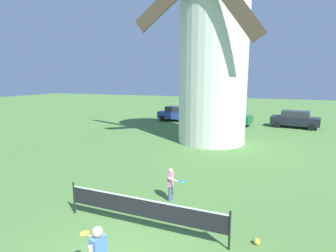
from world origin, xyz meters
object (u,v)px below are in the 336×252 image
Objects in this scene: player_far at (171,183)px; parked_car_green at (229,117)px; windmill at (214,35)px; parked_car_black at (295,119)px; stray_ball at (257,241)px; parked_car_blue at (177,114)px; tennis_net at (142,208)px.

parked_car_green reaches higher than player_far.
windmill is 3.56× the size of parked_car_black.
stray_ball is 0.04× the size of parked_car_blue.
tennis_net is 21.04m from parked_car_blue.
parked_car_blue is (-9.63, 19.53, 0.72)m from stray_ball.
windmill is at bearing 94.96° from player_far.
parked_car_green is at bearing -4.39° from parked_car_blue.
parked_car_black is at bearing 76.15° from tennis_net.
player_far reaches higher than stray_ball.
parked_car_blue is at bearing 109.81° from player_far.
tennis_net is 21.14m from parked_car_black.
windmill is at bearing -54.92° from parked_car_blue.
player_far is at bearing -70.19° from parked_car_blue.
tennis_net is 1.29× the size of parked_car_blue.
parked_car_green is 5.94m from parked_car_black.
windmill is 13.85m from tennis_net.
parked_car_green is 1.02× the size of parked_car_black.
player_far is 0.31× the size of parked_car_blue.
tennis_net is at bearing -87.64° from parked_car_green.
parked_car_blue and parked_car_green have the same top height.
player_far is at bearing -87.12° from parked_car_green.
parked_car_black is (11.45, 0.48, 0.00)m from parked_car_blue.
parked_car_black is (5.87, 0.91, -0.00)m from parked_car_green.
parked_car_blue is 5.59m from parked_car_green.
windmill is 12.23× the size of player_far.
windmill reaches higher than stray_ball.
parked_car_green is (5.58, -0.43, 0.00)m from parked_car_blue.
parked_car_blue is (-6.38, 20.04, 0.12)m from tennis_net.
parked_car_blue reaches higher than tennis_net.
stray_ball is 19.54m from parked_car_green.
tennis_net is 4.14× the size of player_far.
tennis_net is 2.12m from player_far.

